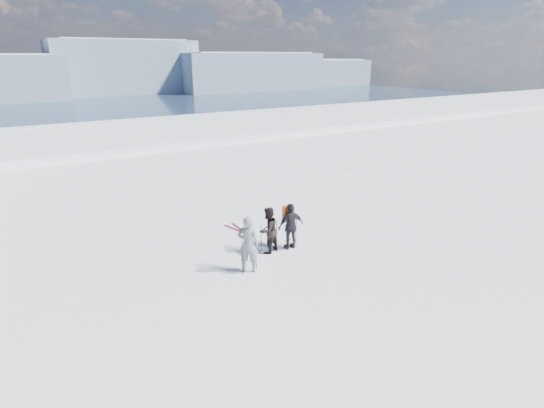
{
  "coord_description": "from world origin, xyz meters",
  "views": [
    {
      "loc": [
        -9.31,
        -9.67,
        6.9
      ],
      "look_at": [
        -1.57,
        3.0,
        1.71
      ],
      "focal_mm": 28.0,
      "sensor_mm": 36.0,
      "label": 1
    }
  ],
  "objects_px": {
    "skier_grey": "(248,244)",
    "skier_dark": "(268,230)",
    "skier_pack": "(291,226)",
    "skis_loose": "(239,230)"
  },
  "relations": [
    {
      "from": "skier_grey",
      "to": "skier_pack",
      "type": "bearing_deg",
      "value": -121.43
    },
    {
      "from": "skier_pack",
      "to": "skis_loose",
      "type": "xyz_separation_m",
      "value": [
        -0.88,
        2.56,
        -0.88
      ]
    },
    {
      "from": "skier_grey",
      "to": "skier_dark",
      "type": "relative_size",
      "value": 1.12
    },
    {
      "from": "skier_pack",
      "to": "skis_loose",
      "type": "relative_size",
      "value": 1.05
    },
    {
      "from": "skier_grey",
      "to": "skier_pack",
      "type": "height_order",
      "value": "skier_grey"
    },
    {
      "from": "skier_pack",
      "to": "skis_loose",
      "type": "bearing_deg",
      "value": -66.69
    },
    {
      "from": "skier_grey",
      "to": "skis_loose",
      "type": "xyz_separation_m",
      "value": [
        1.35,
        3.33,
        -0.97
      ]
    },
    {
      "from": "skis_loose",
      "to": "skier_pack",
      "type": "bearing_deg",
      "value": -71.1
    },
    {
      "from": "skier_pack",
      "to": "skier_grey",
      "type": "bearing_deg",
      "value": 23.42
    },
    {
      "from": "skier_grey",
      "to": "skier_pack",
      "type": "xyz_separation_m",
      "value": [
        2.23,
        0.77,
        -0.09
      ]
    }
  ]
}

